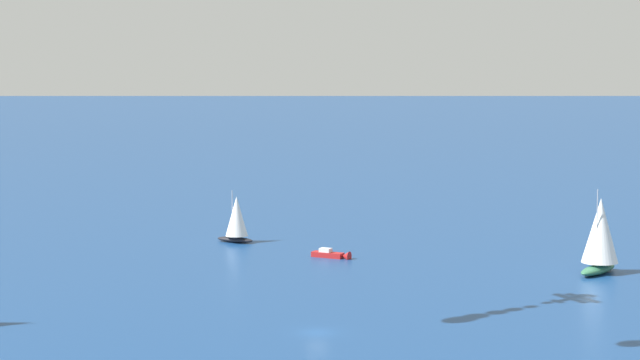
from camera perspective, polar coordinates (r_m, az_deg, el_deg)
ground_plane at (r=138.17m, az=-0.15°, el=-7.62°), size 2000.00×2000.00×0.00m
sailboat_far_port at (r=204.10m, az=-4.19°, el=-1.95°), size 7.36×4.20×9.36m
sailboat_offshore at (r=179.36m, az=13.80°, el=-2.68°), size 6.81×10.51×13.05m
motorboat_trailing at (r=188.67m, az=0.64°, el=-3.75°), size 6.77×2.11×1.94m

